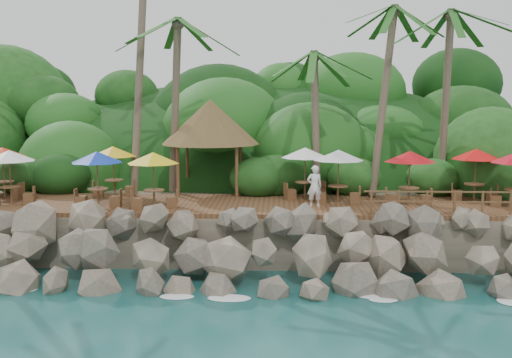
{
  "coord_description": "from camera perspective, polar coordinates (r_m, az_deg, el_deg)",
  "views": [
    {
      "loc": [
        1.06,
        -19.5,
        6.9
      ],
      "look_at": [
        0.0,
        6.0,
        3.4
      ],
      "focal_mm": 40.9,
      "sensor_mm": 36.0,
      "label": 1
    }
  ],
  "objects": [
    {
      "name": "jungle_hill",
      "position": [
        43.57,
        0.95,
        -1.31
      ],
      "size": [
        44.8,
        28.0,
        15.4
      ],
      "primitive_type": "ellipsoid",
      "color": "#143811",
      "rests_on": "ground"
    },
    {
      "name": "waiter",
      "position": [
        25.07,
        5.74,
        -0.71
      ],
      "size": [
        0.73,
        0.55,
        1.8
      ],
      "primitive_type": "imported",
      "rotation": [
        0.0,
        0.0,
        3.33
      ],
      "color": "white",
      "rests_on": "terrace"
    },
    {
      "name": "seawall",
      "position": [
        22.28,
        -0.43,
        -7.14
      ],
      "size": [
        29.0,
        4.0,
        2.3
      ],
      "primitive_type": null,
      "color": "gray",
      "rests_on": "ground"
    },
    {
      "name": "palapa",
      "position": [
        28.86,
        -4.49,
        5.58
      ],
      "size": [
        4.86,
        4.86,
        4.6
      ],
      "color": "brown",
      "rests_on": "ground"
    },
    {
      "name": "ground",
      "position": [
        20.71,
        -0.7,
        -11.65
      ],
      "size": [
        140.0,
        140.0,
        0.0
      ],
      "primitive_type": "plane",
      "color": "#19514F",
      "rests_on": "ground"
    },
    {
      "name": "railing",
      "position": [
        24.35,
        17.62,
        -2.0
      ],
      "size": [
        6.1,
        0.1,
        1.0
      ],
      "color": "brown",
      "rests_on": "terrace"
    },
    {
      "name": "foam_line",
      "position": [
        20.99,
        -0.66,
        -11.3
      ],
      "size": [
        25.2,
        0.8,
        0.06
      ],
      "color": "white",
      "rests_on": "ground"
    },
    {
      "name": "terrace",
      "position": [
        25.95,
        0.0,
        -2.63
      ],
      "size": [
        26.0,
        5.0,
        0.2
      ],
      "primitive_type": "cube",
      "color": "brown",
      "rests_on": "land_base"
    },
    {
      "name": "jungle_foliage",
      "position": [
        35.2,
        0.61,
        -3.5
      ],
      "size": [
        44.0,
        16.0,
        12.0
      ],
      "primitive_type": null,
      "color": "#143811",
      "rests_on": "ground"
    },
    {
      "name": "land_base",
      "position": [
        36.0,
        0.66,
        -1.55
      ],
      "size": [
        32.0,
        25.2,
        2.1
      ],
      "primitive_type": "cube",
      "color": "gray",
      "rests_on": "ground"
    },
    {
      "name": "dining_clusters",
      "position": [
        25.77,
        -1.53,
        2.0
      ],
      "size": [
        25.11,
        5.22,
        2.4
      ],
      "color": "brown",
      "rests_on": "terrace"
    }
  ]
}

